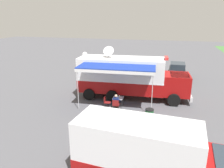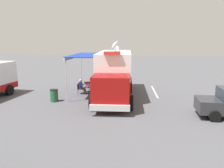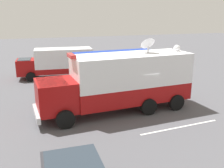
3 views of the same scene
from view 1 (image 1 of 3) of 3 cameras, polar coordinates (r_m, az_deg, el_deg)
name	(u,v)px [view 1 (image 1 of 3)]	position (r m, az deg, el deg)	size (l,w,h in m)	color
ground_plane	(121,97)	(19.22, 2.32, -3.37)	(100.00, 100.00, 0.00)	#515156
lot_stripe	(114,85)	(22.60, 0.54, -0.14)	(0.12, 4.80, 0.01)	silver
command_truck	(130,76)	(18.49, 4.67, 2.08)	(5.37, 9.63, 4.53)	#9E0F0F
folding_table	(118,98)	(16.94, 1.61, -3.83)	(0.85, 0.85, 0.73)	silver
water_bottle	(119,97)	(16.84, 2.00, -3.39)	(0.07, 0.07, 0.22)	silver
folding_chair_at_table	(116,104)	(16.28, 1.00, -5.35)	(0.51, 0.51, 0.87)	maroon
folding_chair_beside_table	(106,101)	(16.86, -1.52, -4.52)	(0.51, 0.51, 0.87)	maroon
seated_responder	(116,101)	(16.40, 1.12, -4.65)	(0.68, 0.58, 1.25)	navy
trash_bin	(149,115)	(14.86, 9.84, -8.17)	(0.57, 0.57, 0.91)	#235B33
support_truck	(149,153)	(9.54, 9.75, -17.49)	(2.76, 6.94, 2.70)	white
car_behind_truck	(177,71)	(25.86, 16.88, 3.38)	(4.22, 2.06, 1.76)	#2D2D33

